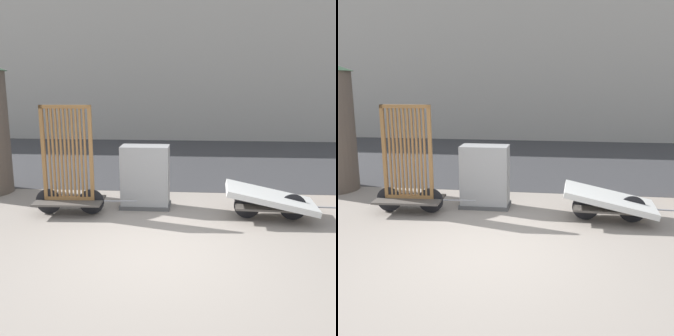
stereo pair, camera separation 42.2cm
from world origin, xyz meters
TOP-DOWN VIEW (x-y plane):
  - ground_plane at (0.00, 0.00)m, footprint 60.00×60.00m
  - road_strip at (0.00, 7.97)m, footprint 56.00×8.77m
  - building_facade at (0.00, 14.36)m, footprint 48.00×4.00m
  - bike_cart_with_bedframe at (-2.02, 1.79)m, footprint 2.09×0.82m
  - bike_cart_with_mattress at (2.02, 1.78)m, footprint 2.28×1.08m
  - utility_cabinet at (-0.53, 2.35)m, footprint 1.07×0.59m

SIDE VIEW (x-z plane):
  - ground_plane at x=0.00m, z-range 0.00..0.00m
  - road_strip at x=0.00m, z-range 0.00..0.01m
  - bike_cart_with_mattress at x=2.02m, z-range 0.07..0.74m
  - utility_cabinet at x=-0.53m, z-range -0.04..1.31m
  - bike_cart_with_bedframe at x=-2.02m, z-range -0.34..1.89m
  - building_facade at x=0.00m, z-range 0.00..10.90m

